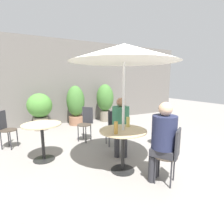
# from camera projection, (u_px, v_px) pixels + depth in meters

# --- Properties ---
(ground_plane) EXTENTS (20.00, 20.00, 0.00)m
(ground_plane) POSITION_uv_depth(u_px,v_px,m) (137.00, 170.00, 3.12)
(ground_plane) COLOR gray
(storefront_wall) EXTENTS (10.00, 0.06, 3.00)m
(storefront_wall) POSITION_uv_depth(u_px,v_px,m) (71.00, 82.00, 6.44)
(storefront_wall) COLOR slate
(storefront_wall) RESTS_ON ground_plane
(cafe_table_near) EXTENTS (0.81, 0.81, 0.75)m
(cafe_table_near) POSITION_uv_depth(u_px,v_px,m) (123.00, 139.00, 3.01)
(cafe_table_near) COLOR black
(cafe_table_near) RESTS_ON ground_plane
(cafe_table_far) EXTENTS (0.74, 0.74, 0.75)m
(cafe_table_far) POSITION_uv_depth(u_px,v_px,m) (42.00, 133.00, 3.43)
(cafe_table_far) COLOR black
(cafe_table_far) RESTS_ON ground_plane
(bistro_chair_0) EXTENTS (0.41, 0.42, 0.88)m
(bistro_chair_0) POSITION_uv_depth(u_px,v_px,m) (172.00, 152.00, 2.63)
(bistro_chair_0) COLOR #42382D
(bistro_chair_0) RESTS_ON ground_plane
(bistro_chair_1) EXTENTS (0.40, 0.41, 0.88)m
(bistro_chair_1) POSITION_uv_depth(u_px,v_px,m) (120.00, 129.00, 3.82)
(bistro_chair_1) COLOR #42382D
(bistro_chair_1) RESTS_ON ground_plane
(bistro_chair_2) EXTENTS (0.37, 0.36, 0.88)m
(bistro_chair_2) POSITION_uv_depth(u_px,v_px,m) (163.00, 124.00, 4.30)
(bistro_chair_2) COLOR #42382D
(bistro_chair_2) RESTS_ON ground_plane
(bistro_chair_3) EXTENTS (0.42, 0.41, 0.88)m
(bistro_chair_3) POSITION_uv_depth(u_px,v_px,m) (86.00, 121.00, 4.61)
(bistro_chair_3) COLOR #42382D
(bistro_chair_3) RESTS_ON ground_plane
(bistro_chair_4) EXTENTS (0.42, 0.41, 0.88)m
(bistro_chair_4) POSITION_uv_depth(u_px,v_px,m) (5.00, 126.00, 4.06)
(bistro_chair_4) COLOR #42382D
(bistro_chair_4) RESTS_ON ground_plane
(bistro_chair_5) EXTENTS (0.36, 0.38, 0.88)m
(bistro_chair_5) POSITION_uv_depth(u_px,v_px,m) (113.00, 125.00, 4.17)
(bistro_chair_5) COLOR #42382D
(bistro_chair_5) RESTS_ON ground_plane
(seated_person_0) EXTENTS (0.46, 0.47, 1.27)m
(seated_person_0) POSITION_uv_depth(u_px,v_px,m) (163.00, 136.00, 2.65)
(seated_person_0) COLOR #2D2D33
(seated_person_0) RESTS_ON ground_plane
(seated_person_1) EXTENTS (0.43, 0.44, 1.23)m
(seated_person_1) POSITION_uv_depth(u_px,v_px,m) (121.00, 122.00, 3.65)
(seated_person_1) COLOR #2D2D33
(seated_person_1) RESTS_ON ground_plane
(beer_glass_0) EXTENTS (0.06, 0.06, 0.18)m
(beer_glass_0) POSITION_uv_depth(u_px,v_px,m) (128.00, 122.00, 3.18)
(beer_glass_0) COLOR #DBC65B
(beer_glass_0) RESTS_ON cafe_table_near
(beer_glass_1) EXTENTS (0.06, 0.06, 0.20)m
(beer_glass_1) POSITION_uv_depth(u_px,v_px,m) (116.00, 128.00, 2.76)
(beer_glass_1) COLOR #B28433
(beer_glass_1) RESTS_ON cafe_table_near
(potted_plant_0) EXTENTS (0.77, 0.77, 1.18)m
(potted_plant_0) POSITION_uv_depth(u_px,v_px,m) (40.00, 108.00, 5.55)
(potted_plant_0) COLOR slate
(potted_plant_0) RESTS_ON ground_plane
(potted_plant_1) EXTENTS (0.63, 0.63, 1.39)m
(potted_plant_1) POSITION_uv_depth(u_px,v_px,m) (76.00, 104.00, 6.19)
(potted_plant_1) COLOR #93664C
(potted_plant_1) RESTS_ON ground_plane
(potted_plant_2) EXTENTS (0.65, 0.65, 1.43)m
(potted_plant_2) POSITION_uv_depth(u_px,v_px,m) (105.00, 100.00, 6.71)
(potted_plant_2) COLOR slate
(potted_plant_2) RESTS_ON ground_plane
(umbrella) EXTENTS (1.75, 1.75, 2.15)m
(umbrella) POSITION_uv_depth(u_px,v_px,m) (124.00, 53.00, 2.75)
(umbrella) COLOR silver
(umbrella) RESTS_ON ground_plane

